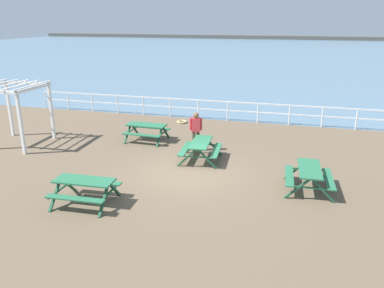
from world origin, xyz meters
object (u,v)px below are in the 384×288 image
(picnic_table_near_left, at_px, (147,128))
(picnic_table_near_right, at_px, (85,186))
(picnic_table_mid_centre, at_px, (309,173))
(lattice_pergola, at_px, (12,100))
(picnic_table_far_left, at_px, (201,146))
(visitor, at_px, (196,129))

(picnic_table_near_left, xyz_separation_m, picnic_table_near_right, (0.57, -6.37, 0.00))
(picnic_table_near_left, bearing_deg, picnic_table_mid_centre, -25.16)
(picnic_table_near_left, relative_size, lattice_pergola, 0.68)
(picnic_table_near_right, relative_size, picnic_table_far_left, 0.98)
(picnic_table_mid_centre, distance_m, visitor, 5.38)
(picnic_table_near_left, xyz_separation_m, visitor, (2.53, -0.76, 0.36))
(picnic_table_near_left, bearing_deg, lattice_pergola, -157.96)
(picnic_table_near_left, height_order, picnic_table_far_left, same)
(picnic_table_near_right, xyz_separation_m, lattice_pergola, (-5.94, 4.37, 1.41))
(visitor, bearing_deg, picnic_table_mid_centre, -134.59)
(picnic_table_near_right, distance_m, visitor, 5.96)
(picnic_table_mid_centre, relative_size, lattice_pergola, 0.69)
(picnic_table_near_right, xyz_separation_m, picnic_table_mid_centre, (6.53, 2.80, 0.00))
(picnic_table_mid_centre, height_order, visitor, visitor)
(visitor, bearing_deg, picnic_table_near_left, 60.40)
(picnic_table_near_right, distance_m, lattice_pergola, 7.50)
(picnic_table_near_left, height_order, picnic_table_near_right, same)
(picnic_table_near_left, relative_size, picnic_table_near_right, 0.98)
(picnic_table_near_left, bearing_deg, visitor, -15.09)
(picnic_table_far_left, bearing_deg, visitor, 20.00)
(visitor, bearing_deg, lattice_pergola, 86.04)
(picnic_table_near_right, relative_size, picnic_table_mid_centre, 1.00)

